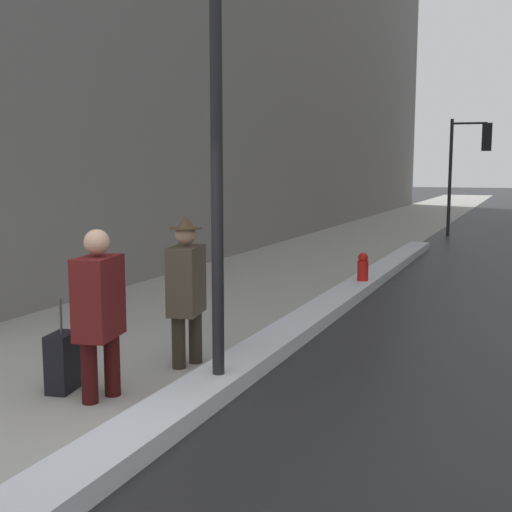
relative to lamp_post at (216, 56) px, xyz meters
name	(u,v)px	position (x,y,z in m)	size (l,w,h in m)	color
ground_plane	(101,456)	(-0.18, -1.68, -3.26)	(160.00, 160.00, 0.00)	#232326
sidewalk_slab	(350,243)	(-2.18, 13.32, -3.25)	(4.00, 80.00, 0.01)	#9E9B93
snow_bank_curb	(345,295)	(-0.02, 4.88, -3.17)	(0.53, 15.90, 0.18)	silver
building_facade_left	(262,34)	(-7.18, 18.32, 4.17)	(6.00, 36.00, 14.87)	slate
lamp_post	(216,56)	(0.00, 0.00, 0.00)	(0.28, 0.28, 5.52)	black
traffic_light_near	(472,152)	(0.95, 16.83, -0.47)	(1.31, 0.42, 3.86)	black
pedestrian_with_shoulder_bag	(99,307)	(-0.92, -0.67, -2.34)	(0.41, 0.77, 1.66)	#340C0C
pedestrian_in_glasses	(187,285)	(-0.69, 0.60, -2.33)	(0.40, 0.76, 1.71)	#2A241B
rolling_suitcase	(63,363)	(-1.41, -0.64, -2.96)	(0.28, 0.40, 0.95)	black
fire_hydrant	(363,272)	(0.02, 5.91, -2.92)	(0.20, 0.20, 0.70)	red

